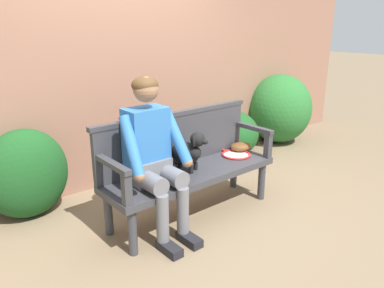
{
  "coord_description": "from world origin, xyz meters",
  "views": [
    {
      "loc": [
        -1.98,
        -2.38,
        1.7
      ],
      "look_at": [
        0.0,
        0.0,
        0.69
      ],
      "focal_mm": 34.89,
      "sensor_mm": 36.0,
      "label": 1
    }
  ],
  "objects_px": {
    "tennis_racket": "(234,154)",
    "baseball_glove": "(241,147)",
    "dog_on_bench": "(189,151)",
    "person_seated": "(152,152)",
    "garden_bench": "(192,177)"
  },
  "relations": [
    {
      "from": "tennis_racket",
      "to": "baseball_glove",
      "type": "xyz_separation_m",
      "value": [
        0.14,
        0.04,
        0.04
      ]
    },
    {
      "from": "dog_on_bench",
      "to": "baseball_glove",
      "type": "distance_m",
      "value": 0.77
    },
    {
      "from": "dog_on_bench",
      "to": "person_seated",
      "type": "bearing_deg",
      "value": -175.08
    },
    {
      "from": "garden_bench",
      "to": "tennis_racket",
      "type": "xyz_separation_m",
      "value": [
        0.59,
        0.05,
        0.07
      ]
    },
    {
      "from": "baseball_glove",
      "to": "dog_on_bench",
      "type": "bearing_deg",
      "value": -147.05
    },
    {
      "from": "garden_bench",
      "to": "tennis_racket",
      "type": "distance_m",
      "value": 0.6
    },
    {
      "from": "person_seated",
      "to": "dog_on_bench",
      "type": "distance_m",
      "value": 0.41
    },
    {
      "from": "tennis_racket",
      "to": "dog_on_bench",
      "type": "bearing_deg",
      "value": -177.23
    },
    {
      "from": "tennis_racket",
      "to": "baseball_glove",
      "type": "relative_size",
      "value": 2.6
    },
    {
      "from": "person_seated",
      "to": "baseball_glove",
      "type": "relative_size",
      "value": 5.95
    },
    {
      "from": "person_seated",
      "to": "baseball_glove",
      "type": "xyz_separation_m",
      "value": [
        1.15,
        0.1,
        -0.23
      ]
    },
    {
      "from": "person_seated",
      "to": "dog_on_bench",
      "type": "xyz_separation_m",
      "value": [
        0.4,
        0.03,
        -0.09
      ]
    },
    {
      "from": "person_seated",
      "to": "baseball_glove",
      "type": "bearing_deg",
      "value": 5.01
    },
    {
      "from": "tennis_racket",
      "to": "baseball_glove",
      "type": "height_order",
      "value": "baseball_glove"
    },
    {
      "from": "garden_bench",
      "to": "dog_on_bench",
      "type": "distance_m",
      "value": 0.24
    }
  ]
}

